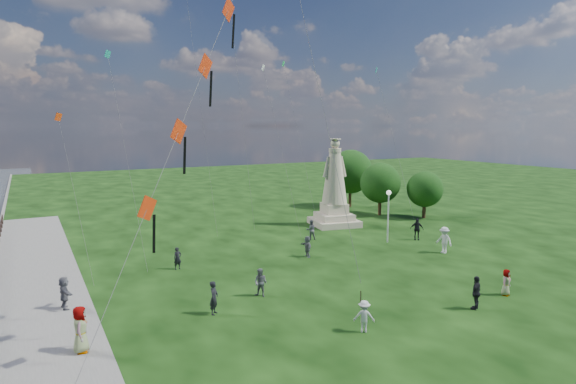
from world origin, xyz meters
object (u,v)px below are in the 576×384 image
person_1 (261,283)px  person_5 (64,295)px  person_0 (214,298)px  person_8 (444,240)px  person_9 (417,229)px  person_3 (476,293)px  person_11 (307,246)px  lamppost (388,205)px  person_2 (364,316)px  person_6 (178,258)px  person_7 (311,230)px  statue (334,193)px  person_10 (80,332)px  person_4 (506,282)px

person_1 → person_5: 9.98m
person_0 → person_1: person_0 is taller
person_8 → person_9: 4.23m
person_3 → person_5: person_3 is taller
person_0 → person_11: size_ratio=1.11×
person_5 → person_11: (15.92, 2.74, -0.08)m
lamppost → person_0: bearing=-156.9°
person_2 → person_3: (6.68, -0.55, 0.14)m
person_6 → person_11: (8.94, -1.48, 0.03)m
person_2 → person_7: size_ratio=0.90×
person_8 → person_3: bearing=-48.0°
person_0 → person_11: (9.48, 6.79, -0.08)m
person_6 → person_7: 12.27m
person_2 → person_7: person_7 is taller
person_5 → statue: bearing=-72.2°
lamppost → person_9: lamppost is taller
person_5 → person_7: person_5 is taller
person_3 → person_6: (-11.35, 14.08, -0.14)m
person_8 → person_11: 10.13m
person_2 → person_9: person_9 is taller
person_0 → person_5: 7.61m
statue → person_0: size_ratio=4.84×
statue → person_11: statue is taller
person_2 → person_1: bearing=-34.9°
person_0 → person_2: size_ratio=1.14×
statue → person_9: (2.60, -8.14, -2.17)m
person_10 → lamppost: bearing=-55.6°
person_1 → person_9: (16.92, 5.80, 0.12)m
person_7 → person_8: person_8 is taller
person_1 → person_11: size_ratio=1.03×
person_2 → person_0: bearing=-8.5°
person_4 → person_0: bearing=144.4°
statue → lamppost: size_ratio=1.93×
lamppost → person_2: lamppost is taller
person_7 → person_1: bearing=66.1°
person_5 → lamppost: bearing=-89.0°
person_3 → person_8: (6.92, 8.67, 0.10)m
lamppost → person_2: bearing=-133.8°
person_5 → person_6: (6.98, 4.22, -0.10)m
person_1 → person_7: bearing=100.1°
person_7 → person_11: person_7 is taller
person_5 → person_10: bearing=175.3°
person_4 → person_2: bearing=163.8°
person_7 → person_11: 5.29m
person_4 → person_5: 23.35m
person_6 → person_7: person_7 is taller
person_3 → person_6: bearing=-74.4°
person_9 → person_10: person_10 is taller
person_3 → person_7: 16.98m
person_2 → person_8: person_8 is taller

